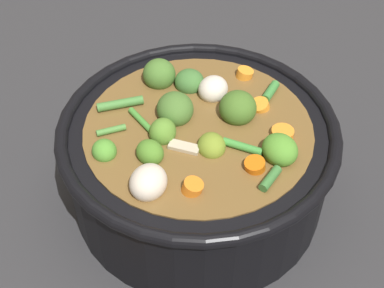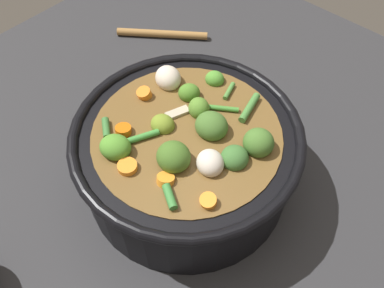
# 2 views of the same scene
# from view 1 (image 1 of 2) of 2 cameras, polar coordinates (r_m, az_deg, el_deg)

# --- Properties ---
(ground_plane) EXTENTS (1.10, 1.10, 0.00)m
(ground_plane) POSITION_cam_1_polar(r_m,az_deg,el_deg) (0.71, 0.58, -5.22)
(ground_plane) COLOR #2D2D30
(cooking_pot) EXTENTS (0.33, 0.33, 0.15)m
(cooking_pot) POSITION_cam_1_polar(r_m,az_deg,el_deg) (0.66, 0.62, -1.52)
(cooking_pot) COLOR black
(cooking_pot) RESTS_ON ground_plane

